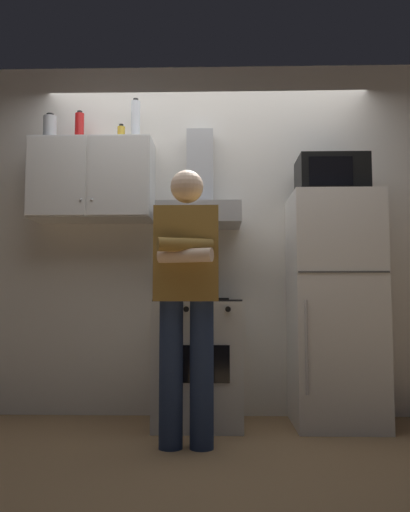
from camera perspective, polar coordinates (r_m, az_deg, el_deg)
The scene contains 12 objects.
ground_plane at distance 3.61m, azimuth 0.00°, elevation -18.52°, with size 7.00×7.00×0.00m, color olive.
back_wall_tiled at distance 4.14m, azimuth 0.22°, elevation 2.03°, with size 4.80×0.10×2.70m, color silver.
upper_cabinet at distance 4.10m, azimuth -11.95°, elevation 7.90°, with size 0.90×0.37×0.60m.
stove_oven at distance 3.78m, azimuth -0.67°, elevation -11.23°, with size 0.60×0.62×0.87m.
range_hood at distance 3.96m, azimuth -0.58°, elevation 5.99°, with size 0.60×0.44×0.75m.
refrigerator at distance 3.84m, azimuth 13.71°, elevation -5.50°, with size 0.60×0.62×1.60m.
microwave at distance 3.96m, azimuth 13.36°, elevation 8.22°, with size 0.48×0.37×0.28m.
person_standing at distance 3.16m, azimuth -1.99°, elevation -3.95°, with size 0.38×0.33×1.64m.
bottle_spice_jar at distance 4.19m, azimuth -8.97°, elevation 12.74°, with size 0.06×0.06×0.14m.
bottle_soda_red at distance 4.27m, azimuth -13.30°, elevation 13.20°, with size 0.07×0.07×0.25m.
bottle_vodka_clear at distance 4.18m, azimuth -7.45°, elevation 14.13°, with size 0.07×0.07×0.33m.
bottle_canister_steel at distance 4.27m, azimuth -16.27°, elevation 12.99°, with size 0.10×0.10×0.21m.
Camera 1 is at (0.09, -3.51, 0.84)m, focal length 37.35 mm.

